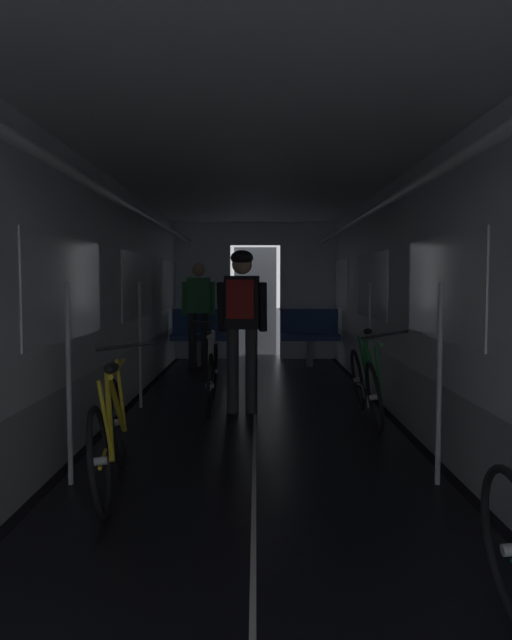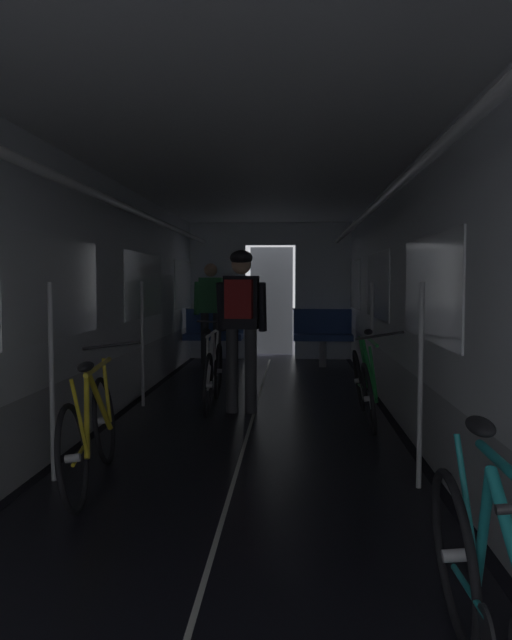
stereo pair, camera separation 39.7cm
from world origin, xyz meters
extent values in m
cube|color=black|center=(-1.41, 3.25, 0.00)|extent=(0.08, 11.50, 0.01)
cube|color=black|center=(1.41, 3.25, 0.00)|extent=(0.08, 11.50, 0.01)
cube|color=beige|center=(0.00, 3.25, 0.00)|extent=(0.03, 11.27, 0.00)
cube|color=#9EA0A5|center=(-1.51, 3.25, 0.30)|extent=(0.12, 11.50, 0.60)
cube|color=silver|center=(-1.51, 3.25, 1.53)|extent=(0.12, 11.50, 1.85)
cube|color=white|center=(-1.45, 2.67, 1.35)|extent=(0.02, 1.90, 0.80)
cube|color=white|center=(-1.45, 5.55, 1.35)|extent=(0.02, 1.90, 0.80)
cube|color=white|center=(-1.45, 8.42, 1.35)|extent=(0.02, 1.90, 0.80)
cube|color=yellow|center=(-1.45, 2.69, 1.35)|extent=(0.01, 0.20, 0.28)
cylinder|color=white|center=(-1.17, 3.25, 2.10)|extent=(0.07, 11.04, 0.07)
cylinder|color=#B7BABF|center=(-1.27, 2.10, 0.70)|extent=(0.04, 0.04, 1.40)
cylinder|color=#B7BABF|center=(-1.27, 4.70, 0.70)|extent=(0.04, 0.04, 1.40)
cube|color=#9EA0A5|center=(1.51, 3.25, 0.30)|extent=(0.12, 11.50, 0.60)
cube|color=silver|center=(1.51, 3.25, 1.53)|extent=(0.12, 11.50, 1.85)
cube|color=white|center=(1.45, 2.67, 1.35)|extent=(0.02, 1.90, 0.80)
cube|color=white|center=(1.45, 5.55, 1.35)|extent=(0.02, 1.90, 0.80)
cube|color=white|center=(1.45, 8.42, 1.35)|extent=(0.02, 1.90, 0.80)
cube|color=yellow|center=(1.45, 2.71, 1.35)|extent=(0.01, 0.20, 0.28)
cylinder|color=white|center=(1.17, 3.25, 2.10)|extent=(0.07, 11.04, 0.07)
cylinder|color=#B7BABF|center=(1.27, 2.10, 0.70)|extent=(0.04, 0.04, 1.40)
cylinder|color=#B7BABF|center=(1.27, 4.70, 0.70)|extent=(0.04, 0.04, 1.40)
cube|color=silver|center=(-0.95, 9.06, 1.23)|extent=(1.00, 0.12, 2.45)
cube|color=silver|center=(0.95, 9.06, 1.23)|extent=(1.00, 0.12, 2.45)
cube|color=silver|center=(0.00, 9.06, 2.25)|extent=(0.90, 0.12, 0.40)
cube|color=#4C4F54|center=(0.00, 9.76, 1.03)|extent=(0.81, 0.04, 2.05)
cube|color=white|center=(0.00, 3.25, 2.51)|extent=(3.14, 11.62, 0.12)
cylinder|color=gray|center=(-0.90, 8.00, 0.22)|extent=(0.12, 0.12, 0.44)
cube|color=#2D4784|center=(-0.90, 8.00, 0.49)|extent=(0.96, 0.44, 0.10)
cube|color=#2D4784|center=(-0.90, 8.19, 0.74)|extent=(0.96, 0.08, 0.40)
torus|color=gray|center=(-1.33, 8.22, 0.94)|extent=(0.14, 0.14, 0.02)
cylinder|color=gray|center=(0.90, 8.00, 0.22)|extent=(0.12, 0.12, 0.44)
cube|color=#2D4784|center=(0.90, 8.00, 0.49)|extent=(0.96, 0.44, 0.10)
cube|color=#2D4784|center=(0.90, 8.19, 0.74)|extent=(0.96, 0.08, 0.40)
torus|color=gray|center=(0.47, 8.22, 0.94)|extent=(0.14, 0.14, 0.02)
torus|color=black|center=(-0.92, 1.53, 0.33)|extent=(0.19, 0.68, 0.67)
cylinder|color=#B2B2B7|center=(-0.92, 1.53, 0.33)|extent=(0.10, 0.06, 0.06)
torus|color=black|center=(-1.04, 2.54, 0.33)|extent=(0.19, 0.68, 0.67)
cylinder|color=#B2B2B7|center=(-1.04, 2.54, 0.33)|extent=(0.10, 0.06, 0.06)
cylinder|color=yellow|center=(-0.98, 2.23, 0.55)|extent=(0.05, 0.55, 0.56)
cylinder|color=yellow|center=(-0.93, 1.82, 0.55)|extent=(0.13, 0.34, 0.55)
cylinder|color=yellow|center=(-0.93, 2.08, 0.81)|extent=(0.13, 0.82, 0.04)
cylinder|color=yellow|center=(-0.90, 1.60, 0.57)|extent=(0.07, 0.17, 0.49)
cylinder|color=yellow|center=(-0.95, 1.75, 0.31)|extent=(0.08, 0.45, 0.07)
cylinder|color=yellow|center=(-1.01, 2.51, 0.57)|extent=(0.09, 0.08, 0.49)
cylinder|color=black|center=(-0.98, 1.97, 0.29)|extent=(0.05, 0.17, 0.17)
ellipsoid|color=black|center=(-0.87, 1.65, 0.87)|extent=(0.12, 0.25, 0.07)
cylinder|color=black|center=(-0.97, 2.54, 0.91)|extent=(0.44, 0.08, 0.07)
torus|color=black|center=(1.12, 4.58, 0.33)|extent=(0.15, 0.67, 0.67)
cylinder|color=#B2B2B7|center=(1.12, 4.58, 0.33)|extent=(0.10, 0.05, 0.06)
torus|color=black|center=(1.11, 3.56, 0.33)|extent=(0.15, 0.67, 0.67)
cylinder|color=#B2B2B7|center=(1.11, 3.56, 0.33)|extent=(0.10, 0.05, 0.06)
cylinder|color=#1E8438|center=(1.15, 3.88, 0.55)|extent=(0.12, 0.54, 0.56)
cylinder|color=#1E8438|center=(1.15, 4.29, 0.55)|extent=(0.12, 0.34, 0.55)
cylinder|color=#1E8438|center=(1.19, 4.03, 0.81)|extent=(0.05, 0.82, 0.04)
cylinder|color=#1E8438|center=(1.16, 4.51, 0.57)|extent=(0.10, 0.16, 0.49)
cylinder|color=#1E8438|center=(1.12, 4.36, 0.31)|extent=(0.04, 0.45, 0.07)
cylinder|color=#1E8438|center=(1.15, 3.59, 0.57)|extent=(0.10, 0.09, 0.49)
cylinder|color=black|center=(1.11, 4.13, 0.29)|extent=(0.04, 0.17, 0.17)
ellipsoid|color=black|center=(1.21, 4.46, 0.87)|extent=(0.10, 0.24, 0.07)
cylinder|color=black|center=(1.20, 3.57, 0.91)|extent=(0.44, 0.03, 0.09)
cylinder|color=#2D2D33|center=(-0.24, 4.43, 0.45)|extent=(0.13, 0.13, 0.90)
cylinder|color=#2D2D33|center=(-0.04, 4.42, 0.45)|extent=(0.13, 0.13, 0.90)
cube|color=black|center=(-0.14, 4.43, 1.18)|extent=(0.37, 0.24, 0.56)
cylinder|color=black|center=(-0.35, 4.46, 1.13)|extent=(0.10, 0.20, 0.53)
cylinder|color=black|center=(0.09, 4.43, 1.13)|extent=(0.10, 0.20, 0.53)
sphere|color=tan|center=(-0.14, 4.43, 1.58)|extent=(0.21, 0.21, 0.21)
ellipsoid|color=black|center=(-0.14, 4.43, 1.65)|extent=(0.26, 0.29, 0.16)
cube|color=maroon|center=(-0.15, 4.26, 1.22)|extent=(0.29, 0.18, 0.40)
torus|color=black|center=(-0.46, 4.17, 0.33)|extent=(0.08, 0.67, 0.67)
cylinder|color=#B2B2B7|center=(-0.46, 4.17, 0.33)|extent=(0.09, 0.05, 0.05)
torus|color=black|center=(-0.48, 5.18, 0.33)|extent=(0.08, 0.67, 0.67)
cylinder|color=#B2B2B7|center=(-0.48, 5.18, 0.33)|extent=(0.09, 0.05, 0.05)
cylinder|color=silver|center=(-0.48, 4.87, 0.55)|extent=(0.07, 0.54, 0.56)
cylinder|color=silver|center=(-0.48, 4.46, 0.55)|extent=(0.06, 0.34, 0.55)
cylinder|color=silver|center=(-0.49, 4.71, 0.82)|extent=(0.05, 0.82, 0.04)
cylinder|color=silver|center=(-0.47, 4.23, 0.58)|extent=(0.05, 0.16, 0.49)
cylinder|color=silver|center=(-0.46, 4.39, 0.31)|extent=(0.03, 0.45, 0.07)
cylinder|color=silver|center=(-0.49, 5.15, 0.58)|extent=(0.05, 0.09, 0.49)
cylinder|color=black|center=(-0.47, 4.61, 0.29)|extent=(0.02, 0.17, 0.17)
ellipsoid|color=black|center=(-0.49, 4.28, 0.88)|extent=(0.10, 0.24, 0.06)
cylinder|color=black|center=(-0.51, 5.17, 0.92)|extent=(0.44, 0.03, 0.04)
cylinder|color=#2D2D33|center=(-0.80, 7.70, 0.45)|extent=(0.13, 0.13, 0.90)
cylinder|color=#2D2D33|center=(-1.00, 7.70, 0.45)|extent=(0.13, 0.13, 0.90)
cube|color=#337F47|center=(-0.90, 7.70, 1.18)|extent=(0.36, 0.22, 0.56)
cylinder|color=#337F47|center=(-0.68, 7.68, 1.13)|extent=(0.09, 0.20, 0.53)
cylinder|color=#337F47|center=(-1.12, 7.68, 1.13)|extent=(0.09, 0.20, 0.53)
sphere|color=tan|center=(-0.90, 7.70, 1.58)|extent=(0.21, 0.21, 0.21)
camera|label=1|loc=(0.01, -2.09, 1.41)|focal=34.61mm
camera|label=2|loc=(0.41, -2.07, 1.41)|focal=34.61mm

